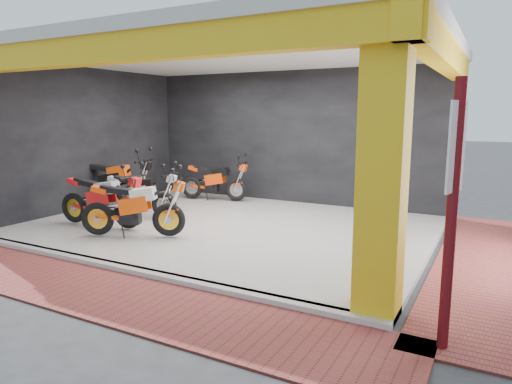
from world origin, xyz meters
TOP-DOWN VIEW (x-y plane):
  - ground at (0.00, 0.00)m, footprint 80.00×80.00m
  - showroom_floor at (0.00, 2.00)m, footprint 8.00×6.00m
  - showroom_ceiling at (0.00, 2.00)m, footprint 8.40×6.40m
  - back_wall at (0.00, 5.10)m, footprint 8.20×0.20m
  - left_wall at (-4.10, 2.00)m, footprint 0.20×6.20m
  - corner_column at (3.75, -0.75)m, footprint 0.50×0.50m
  - header_beam_front at (0.00, -1.00)m, footprint 8.40×0.30m
  - header_beam_right at (4.00, 2.00)m, footprint 0.30×6.40m
  - floor_kerb at (0.00, -1.02)m, footprint 8.00×0.20m
  - paver_front at (0.00, -1.80)m, footprint 9.00×1.40m
  - paver_right at (4.80, 2.00)m, footprint 1.40×7.00m
  - signpost at (4.54, -1.22)m, footprint 0.12×0.37m
  - moto_hero at (-0.47, 0.61)m, footprint 2.24×1.59m
  - moto_row_a at (-1.57, 0.67)m, footprint 2.19×1.00m
  - moto_row_b at (-1.51, 1.73)m, footprint 2.09×1.13m
  - moto_row_c at (-2.79, 2.32)m, footprint 2.49×1.38m
  - moto_row_d at (-1.20, 4.30)m, footprint 2.09×1.10m

SIDE VIEW (x-z plane):
  - ground at x=0.00m, z-range 0.00..0.00m
  - paver_front at x=0.00m, z-range 0.00..0.03m
  - paver_right at x=4.80m, z-range 0.00..0.03m
  - showroom_floor at x=0.00m, z-range 0.00..0.10m
  - floor_kerb at x=0.00m, z-range 0.00..0.10m
  - moto_row_d at x=-1.20m, z-range 0.10..1.31m
  - moto_row_b at x=-1.51m, z-range 0.10..1.31m
  - moto_hero at x=-0.47m, z-range 0.10..1.39m
  - moto_row_a at x=-1.57m, z-range 0.10..1.40m
  - moto_row_c at x=-2.79m, z-range 0.10..1.54m
  - signpost at x=4.54m, z-range 0.13..2.86m
  - back_wall at x=0.00m, z-range 0.00..3.50m
  - left_wall at x=-4.10m, z-range 0.00..3.50m
  - corner_column at x=3.75m, z-range 0.00..3.50m
  - header_beam_front at x=0.00m, z-range 3.10..3.50m
  - header_beam_right at x=4.00m, z-range 3.10..3.50m
  - showroom_ceiling at x=0.00m, z-range 3.50..3.70m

